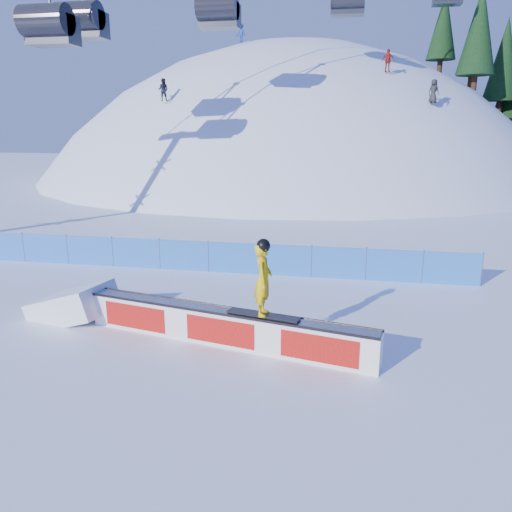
# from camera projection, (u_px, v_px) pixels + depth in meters

# --- Properties ---
(ground) EXTENTS (160.00, 160.00, 0.00)m
(ground) POSITION_uv_depth(u_px,v_px,m) (138.00, 310.00, 15.44)
(ground) COLOR white
(ground) RESTS_ON ground
(snow_hill) EXTENTS (64.00, 64.00, 64.00)m
(snow_hill) POSITION_uv_depth(u_px,v_px,m) (290.00, 327.00, 59.93)
(snow_hill) COLOR white
(snow_hill) RESTS_ON ground
(safety_fence) EXTENTS (22.05, 0.05, 1.30)m
(safety_fence) POSITION_uv_depth(u_px,v_px,m) (184.00, 255.00, 19.56)
(safety_fence) COLOR blue
(safety_fence) RESTS_ON ground
(rail_box) EXTENTS (7.98, 2.23, 0.96)m
(rail_box) POSITION_uv_depth(u_px,v_px,m) (224.00, 327.00, 12.95)
(rail_box) COLOR white
(rail_box) RESTS_ON ground
(snow_ramp) EXTENTS (2.74, 2.03, 1.54)m
(snow_ramp) POSITION_uv_depth(u_px,v_px,m) (74.00, 317.00, 14.94)
(snow_ramp) COLOR white
(snow_ramp) RESTS_ON ground
(snowboarder) EXTENTS (1.91, 0.72, 1.97)m
(snowboarder) POSITION_uv_depth(u_px,v_px,m) (263.00, 279.00, 12.17)
(snowboarder) COLOR black
(snowboarder) RESTS_ON rail_box
(distant_skiers) EXTENTS (20.78, 12.11, 7.53)m
(distant_skiers) POSITION_uv_depth(u_px,v_px,m) (287.00, 63.00, 40.28)
(distant_skiers) COLOR black
(distant_skiers) RESTS_ON ground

